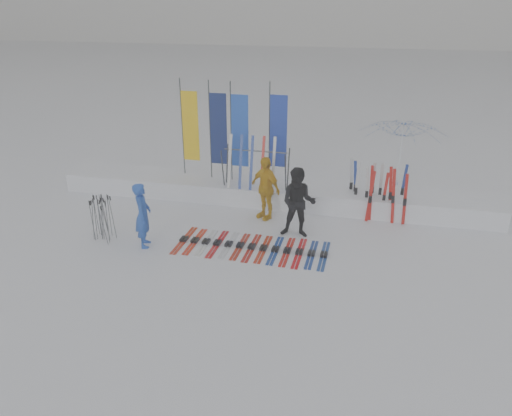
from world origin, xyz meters
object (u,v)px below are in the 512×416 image
(person_blue, at_px, (143,215))
(tent_canopy, at_px, (400,157))
(person_yellow, at_px, (265,188))
(ski_row, at_px, (252,247))
(person_black, at_px, (298,203))
(ski_rack, at_px, (256,163))

(person_blue, height_order, tent_canopy, tent_canopy)
(person_yellow, relative_size, ski_row, 0.48)
(person_yellow, relative_size, tent_canopy, 0.67)
(person_black, relative_size, ski_rack, 0.97)
(tent_canopy, xyz_separation_m, ski_row, (-3.78, -5.06, -1.25))
(person_blue, relative_size, tent_canopy, 0.62)
(person_blue, xyz_separation_m, ski_rack, (2.19, 3.51, 0.50))
(person_yellow, bearing_deg, person_blue, -103.12)
(person_blue, xyz_separation_m, person_yellow, (2.72, 2.56, 0.07))
(person_black, xyz_separation_m, ski_row, (-1.06, -1.03, -0.96))
(person_black, xyz_separation_m, tent_canopy, (2.72, 4.02, 0.29))
(ski_row, bearing_deg, person_black, 44.40)
(person_blue, bearing_deg, ski_row, -99.48)
(person_blue, distance_m, person_yellow, 3.73)
(person_yellow, distance_m, tent_canopy, 4.92)
(person_blue, relative_size, ski_rack, 0.87)
(person_black, relative_size, tent_canopy, 0.70)
(tent_canopy, distance_m, ski_rack, 4.86)
(tent_canopy, bearing_deg, person_yellow, -142.16)
(person_yellow, height_order, tent_canopy, tent_canopy)
(person_black, height_order, ski_rack, person_black)
(person_blue, height_order, person_yellow, person_yellow)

